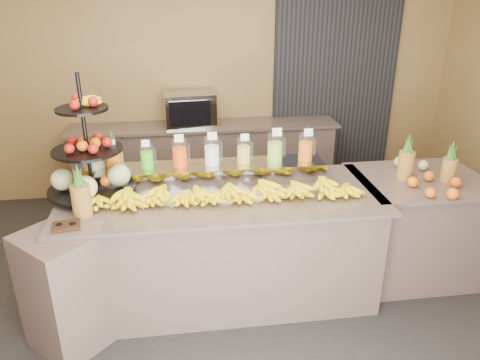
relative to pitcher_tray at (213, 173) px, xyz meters
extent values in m
plane|color=black|center=(0.05, -0.58, -1.01)|extent=(6.00, 6.00, 0.00)
cube|color=olive|center=(0.05, 1.93, 0.39)|extent=(6.00, 0.02, 2.80)
cube|color=black|center=(1.65, 1.88, 0.19)|extent=(1.50, 0.06, 2.20)
cube|color=gray|center=(0.05, -0.28, -0.56)|extent=(2.40, 0.90, 0.90)
cube|color=gray|center=(0.05, -0.28, -0.09)|extent=(2.50, 1.00, 0.03)
cube|color=gray|center=(-1.10, -0.68, -0.56)|extent=(0.71, 0.71, 0.90)
cube|color=gray|center=(1.75, -0.18, -0.56)|extent=(1.00, 0.80, 0.90)
cube|color=gray|center=(1.75, -0.18, -0.09)|extent=(1.08, 0.88, 0.03)
cube|color=gray|center=(0.05, 1.67, -0.56)|extent=(3.00, 0.50, 0.90)
cube|color=gray|center=(0.05, 1.67, -0.09)|extent=(3.10, 0.55, 0.03)
cube|color=gray|center=(0.00, 0.00, 0.00)|extent=(1.85, 0.30, 0.15)
cylinder|color=silver|center=(-0.78, 0.00, 0.18)|extent=(0.11, 0.11, 0.21)
cylinder|color=#D96C00|center=(-0.78, 0.00, 0.15)|extent=(0.11, 0.11, 0.14)
cylinder|color=gray|center=(-0.79, 0.01, 0.23)|extent=(0.01, 0.01, 0.24)
cube|color=white|center=(-0.78, -0.05, 0.31)|extent=(0.07, 0.02, 0.06)
cylinder|color=silver|center=(-0.52, 0.00, 0.17)|extent=(0.11, 0.11, 0.20)
cylinder|color=#40AF0B|center=(-0.52, 0.00, 0.14)|extent=(0.10, 0.10, 0.13)
cylinder|color=gray|center=(-0.53, 0.01, 0.22)|extent=(0.01, 0.01, 0.23)
cube|color=white|center=(-0.52, -0.05, 0.30)|extent=(0.06, 0.02, 0.05)
cylinder|color=silver|center=(-0.26, 0.00, 0.19)|extent=(0.12, 0.12, 0.22)
cylinder|color=#E54503|center=(-0.26, 0.00, 0.15)|extent=(0.11, 0.11, 0.15)
cylinder|color=gray|center=(-0.28, 0.01, 0.24)|extent=(0.01, 0.01, 0.27)
cube|color=white|center=(-0.26, -0.06, 0.33)|extent=(0.07, 0.02, 0.06)
cylinder|color=silver|center=(0.00, 0.00, 0.19)|extent=(0.13, 0.13, 0.23)
cylinder|color=silver|center=(0.00, 0.00, 0.15)|extent=(0.12, 0.12, 0.16)
cylinder|color=gray|center=(-0.02, 0.01, 0.24)|extent=(0.01, 0.01, 0.27)
cube|color=white|center=(0.00, -0.06, 0.34)|extent=(0.07, 0.02, 0.06)
cylinder|color=silver|center=(0.26, 0.00, 0.18)|extent=(0.11, 0.11, 0.21)
cylinder|color=gold|center=(0.26, 0.00, 0.15)|extent=(0.11, 0.11, 0.14)
cylinder|color=gray|center=(0.25, 0.01, 0.23)|extent=(0.01, 0.01, 0.25)
cube|color=white|center=(0.26, -0.05, 0.31)|extent=(0.07, 0.02, 0.06)
cylinder|color=silver|center=(0.52, 0.00, 0.19)|extent=(0.13, 0.13, 0.24)
cylinder|color=#84C437|center=(0.52, 0.00, 0.16)|extent=(0.12, 0.12, 0.16)
cylinder|color=gray|center=(0.50, 0.01, 0.25)|extent=(0.01, 0.01, 0.28)
cube|color=white|center=(0.52, -0.06, 0.35)|extent=(0.08, 0.02, 0.07)
cylinder|color=silver|center=(0.78, 0.00, 0.19)|extent=(0.12, 0.12, 0.23)
cylinder|color=#D25D08|center=(0.78, 0.00, 0.15)|extent=(0.12, 0.12, 0.15)
cylinder|color=gray|center=(0.76, 0.01, 0.24)|extent=(0.01, 0.01, 0.27)
cube|color=white|center=(0.78, -0.06, 0.33)|extent=(0.07, 0.02, 0.06)
ellipsoid|color=yellow|center=(-0.87, -0.35, -0.02)|extent=(0.26, 0.20, 0.11)
ellipsoid|color=yellow|center=(-0.66, -0.35, -0.02)|extent=(0.26, 0.20, 0.11)
ellipsoid|color=yellow|center=(-0.45, -0.35, -0.02)|extent=(0.26, 0.20, 0.11)
ellipsoid|color=yellow|center=(-0.24, -0.35, -0.02)|extent=(0.26, 0.20, 0.11)
ellipsoid|color=yellow|center=(-0.02, -0.35, -0.02)|extent=(0.26, 0.20, 0.11)
ellipsoid|color=yellow|center=(0.19, -0.35, -0.02)|extent=(0.26, 0.20, 0.11)
ellipsoid|color=yellow|center=(0.40, -0.35, -0.02)|extent=(0.26, 0.20, 0.11)
ellipsoid|color=yellow|center=(0.61, -0.35, -0.02)|extent=(0.26, 0.20, 0.11)
ellipsoid|color=yellow|center=(0.82, -0.35, -0.02)|extent=(0.26, 0.20, 0.11)
ellipsoid|color=yellow|center=(1.04, -0.35, -0.02)|extent=(0.26, 0.20, 0.11)
ellipsoid|color=yellow|center=(-0.68, -0.35, 0.06)|extent=(0.22, 0.17, 0.10)
ellipsoid|color=yellow|center=(-0.43, -0.35, 0.06)|extent=(0.22, 0.17, 0.10)
ellipsoid|color=yellow|center=(-0.17, -0.35, 0.06)|extent=(0.22, 0.17, 0.10)
ellipsoid|color=yellow|center=(0.08, -0.35, 0.06)|extent=(0.22, 0.17, 0.10)
ellipsoid|color=yellow|center=(0.34, -0.35, 0.06)|extent=(0.22, 0.17, 0.10)
ellipsoid|color=yellow|center=(0.59, -0.35, 0.06)|extent=(0.22, 0.17, 0.10)
ellipsoid|color=yellow|center=(0.85, -0.35, 0.06)|extent=(0.22, 0.17, 0.10)
cylinder|color=black|center=(-0.95, -0.13, 0.40)|extent=(0.04, 0.04, 0.94)
cylinder|color=black|center=(-0.95, -0.13, -0.02)|extent=(0.86, 0.86, 0.02)
cylinder|color=black|center=(-0.95, -0.13, 0.29)|extent=(0.67, 0.67, 0.02)
cylinder|color=black|center=(-0.95, -0.13, 0.61)|extent=(0.48, 0.48, 0.02)
sphere|color=#BEC084|center=(-0.74, -0.13, 0.08)|extent=(0.18, 0.18, 0.18)
sphere|color=maroon|center=(-0.80, -0.13, 0.34)|extent=(0.08, 0.08, 0.08)
sphere|color=#D25312|center=(-1.05, -0.13, 0.03)|extent=(0.09, 0.09, 0.09)
cube|color=black|center=(-1.05, -0.65, -0.06)|extent=(0.20, 0.16, 0.03)
cylinder|color=brown|center=(-0.96, -0.48, 0.04)|extent=(0.14, 0.14, 0.23)
cone|color=#1F4F1A|center=(-0.96, -0.48, 0.24)|extent=(0.07, 0.07, 0.16)
cylinder|color=brown|center=(-0.80, 0.14, 0.07)|extent=(0.16, 0.16, 0.29)
cone|color=#1F4F1A|center=(-0.80, 0.14, 0.29)|extent=(0.08, 0.08, 0.16)
cylinder|color=brown|center=(1.60, -0.17, 0.05)|extent=(0.13, 0.13, 0.24)
cylinder|color=brown|center=(1.93, -0.27, 0.03)|extent=(0.12, 0.12, 0.20)
ellipsoid|color=#D25312|center=(1.75, -0.42, -0.03)|extent=(0.36, 0.24, 0.09)
cube|color=gray|center=(-0.12, 1.67, 0.11)|extent=(0.60, 0.45, 0.38)
camera|label=1|loc=(-0.27, -3.56, 1.47)|focal=35.00mm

